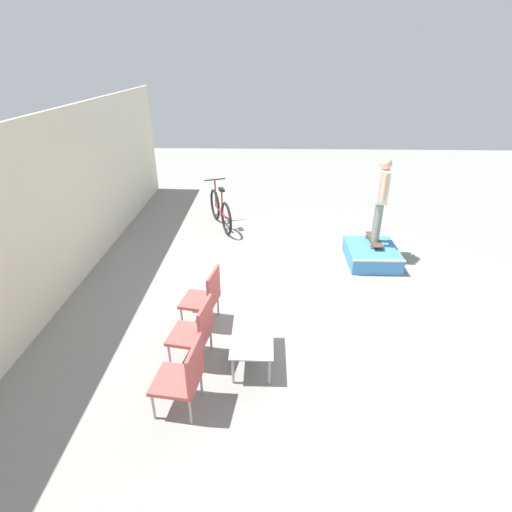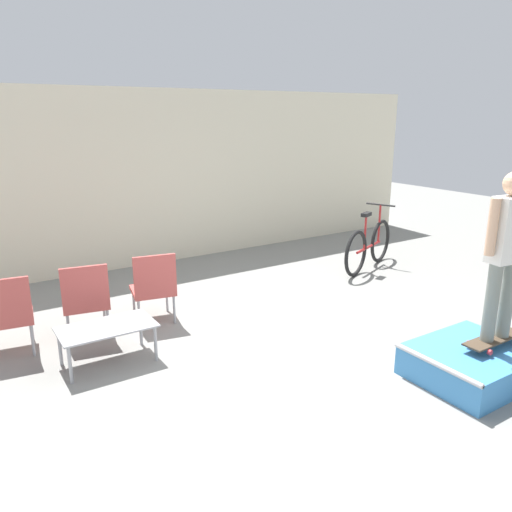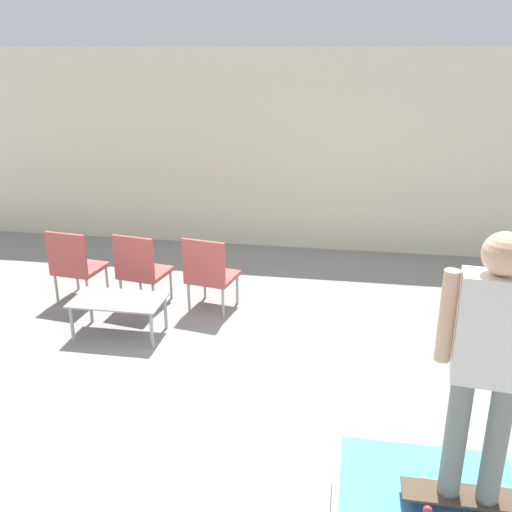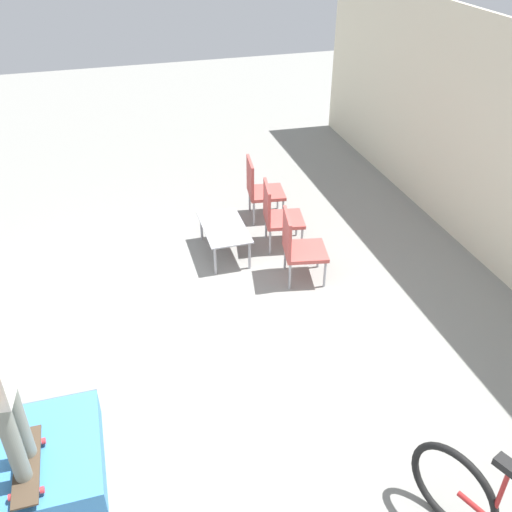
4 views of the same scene
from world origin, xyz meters
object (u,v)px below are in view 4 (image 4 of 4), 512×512
skate_ramp_box (44,461)px  coffee_table (224,230)px  skateboard_on_ramp (27,465)px  patio_chair_left (260,187)px  patio_chair_right (298,245)px  patio_chair_center (277,213)px

skate_ramp_box → coffee_table: (-2.99, 2.29, 0.22)m
skateboard_on_ramp → patio_chair_left: 5.12m
skate_ramp_box → skateboard_on_ramp: (0.21, -0.07, 0.24)m
skateboard_on_ramp → patio_chair_right: bearing=127.2°
patio_chair_left → coffee_table: bearing=146.2°
skateboard_on_ramp → patio_chair_center: size_ratio=0.83×
skate_ramp_box → patio_chair_center: patio_chair_center is taller
patio_chair_left → patio_chair_center: 0.84m
coffee_table → patio_chair_left: (-0.86, 0.75, 0.13)m
skateboard_on_ramp → patio_chair_left: bearing=142.4°
skateboard_on_ramp → patio_chair_center: (-3.22, 3.12, 0.10)m
skateboard_on_ramp → coffee_table: 3.98m
patio_chair_left → patio_chair_right: size_ratio=1.00×
patio_chair_center → skateboard_on_ramp: bearing=145.8°
patio_chair_left → patio_chair_right: 1.68m
coffee_table → patio_chair_left: 1.15m
patio_chair_left → patio_chair_center: size_ratio=1.00×
skate_ramp_box → skateboard_on_ramp: skateboard_on_ramp is taller
skate_ramp_box → skateboard_on_ramp: 0.33m
coffee_table → patio_chair_left: bearing=138.8°
skate_ramp_box → coffee_table: bearing=142.5°
skateboard_on_ramp → patio_chair_right: 3.92m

